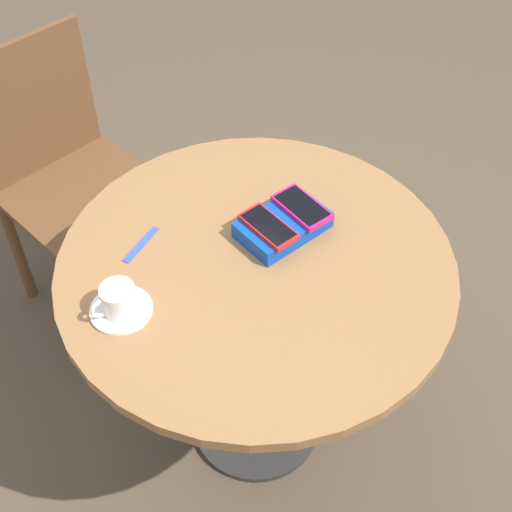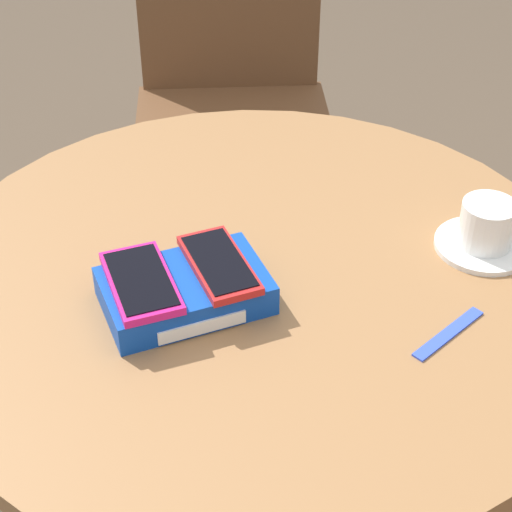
% 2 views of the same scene
% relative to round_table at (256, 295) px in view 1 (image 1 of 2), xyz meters
% --- Properties ---
extents(ground_plane, '(8.00, 8.00, 0.00)m').
position_rel_round_table_xyz_m(ground_plane, '(0.00, 0.00, -0.61)').
color(ground_plane, brown).
extents(round_table, '(0.91, 0.91, 0.72)m').
position_rel_round_table_xyz_m(round_table, '(0.00, 0.00, 0.00)').
color(round_table, '#2D2D2D').
rests_on(round_table, ground_plane).
extents(phone_box, '(0.21, 0.14, 0.04)m').
position_rel_round_table_xyz_m(phone_box, '(-0.11, -0.03, 0.14)').
color(phone_box, '#0F42AD').
rests_on(phone_box, round_table).
extents(phone_magenta, '(0.09, 0.15, 0.01)m').
position_rel_round_table_xyz_m(phone_magenta, '(-0.17, -0.02, 0.16)').
color(phone_magenta, '#D11975').
rests_on(phone_magenta, phone_box).
extents(phone_red, '(0.07, 0.15, 0.01)m').
position_rel_round_table_xyz_m(phone_red, '(-0.07, -0.03, 0.16)').
color(phone_red, red).
rests_on(phone_red, phone_box).
extents(saucer, '(0.13, 0.13, 0.01)m').
position_rel_round_table_xyz_m(saucer, '(0.30, -0.09, 0.12)').
color(saucer, white).
rests_on(saucer, round_table).
extents(coffee_cup, '(0.10, 0.07, 0.06)m').
position_rel_round_table_xyz_m(coffee_cup, '(0.31, -0.09, 0.16)').
color(coffee_cup, white).
rests_on(coffee_cup, saucer).
extents(lanyard_strap, '(0.12, 0.05, 0.00)m').
position_rel_round_table_xyz_m(lanyard_strap, '(0.16, -0.22, 0.12)').
color(lanyard_strap, blue).
rests_on(lanyard_strap, round_table).
extents(chair_near_window, '(0.43, 0.43, 0.89)m').
position_rel_round_table_xyz_m(chair_near_window, '(0.02, -0.79, -0.13)').
color(chair_near_window, brown).
rests_on(chair_near_window, ground_plane).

